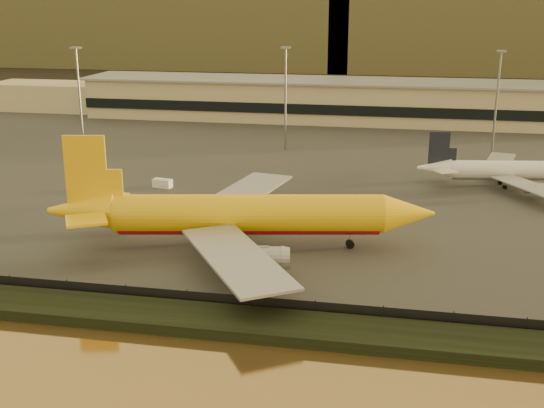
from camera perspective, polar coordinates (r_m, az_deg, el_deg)
The scene contains 11 objects.
ground at distance 96.23m, azimuth -1.29°, elevation -5.75°, with size 900.00×900.00×0.00m, color black.
embankment at distance 80.92m, azimuth -3.88°, elevation -9.83°, with size 320.00×7.00×1.40m, color black.
tarmac at distance 186.44m, azimuth 4.95°, elevation 5.39°, with size 320.00×220.00×0.20m, color #2D2D2D.
perimeter_fence at distance 84.14m, azimuth -3.19°, elevation -8.27°, with size 300.00×0.05×2.20m, color black.
terminal_building at distance 217.14m, azimuth 2.03°, elevation 8.71°, with size 202.00×25.00×12.60m.
apron_light_masts at distance 163.20m, azimuth 9.61°, elevation 9.13°, with size 152.20×12.20×25.40m.
distant_hills at distance 428.65m, azimuth 5.92°, elevation 16.03°, with size 470.00×160.00×70.00m.
dhl_cargo_jet at distance 103.22m, azimuth -2.53°, elevation -0.96°, with size 58.55×56.53×17.55m.
white_narrowbody_jet at distance 146.00m, azimuth 19.60°, elevation 2.63°, with size 39.05×37.72×11.23m.
gse_vehicle_yellow at distance 126.04m, azimuth 3.75°, elevation 0.21°, with size 3.41×1.53×1.53m, color yellow.
gse_vehicle_white at distance 139.57m, azimuth -9.15°, elevation 1.73°, with size 3.84×1.73×1.73m, color white.
Camera 1 is at (19.08, -86.75, 37.01)m, focal length 45.00 mm.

